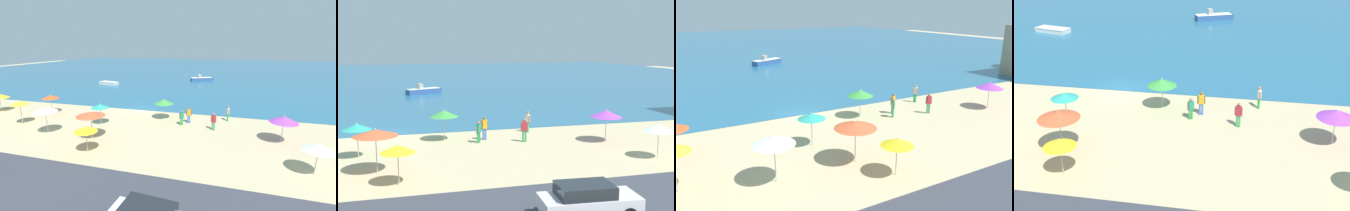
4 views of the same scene
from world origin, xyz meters
TOP-DOWN VIEW (x-y plane):
  - ground_plane at (0.00, 0.00)m, footprint 160.00×160.00m
  - beach_umbrella_1 at (15.61, -6.15)m, footprint 2.32×2.32m
  - beach_umbrella_4 at (0.65, -12.09)m, footprint 1.80×1.80m
  - beach_umbrella_7 at (4.13, -2.70)m, footprint 2.14×2.14m
  - beach_umbrella_9 at (-1.72, -6.18)m, footprint 1.84×1.84m
  - beach_umbrella_10 at (-0.48, -9.66)m, footprint 2.49×2.49m
  - bather_0 at (11.08, -1.50)m, footprint 0.30×0.55m
  - bather_1 at (9.76, -4.76)m, footprint 0.54×0.33m
  - bather_2 at (6.46, -4.13)m, footprint 0.47×0.40m
  - bather_3 at (7.07, -3.30)m, footprint 0.56×0.29m
  - skiff_nearshore at (4.73, 26.52)m, footprint 5.23×3.30m
  - skiff_offshore at (-13.76, 16.52)m, footprint 4.67×2.56m

SIDE VIEW (x-z plane):
  - ground_plane at x=0.00m, z-range 0.00..0.00m
  - skiff_offshore at x=-13.76m, z-range 0.05..0.60m
  - skiff_nearshore at x=4.73m, z-range -0.26..1.24m
  - bather_2 at x=6.46m, z-range 0.09..1.69m
  - bather_0 at x=11.08m, z-range 0.11..1.83m
  - bather_1 at x=9.76m, z-range 0.11..1.88m
  - bather_3 at x=7.07m, z-range 0.11..1.89m
  - beach_umbrella_4 at x=0.65m, z-range 0.82..3.00m
  - beach_umbrella_9 at x=-1.72m, z-range 0.88..3.16m
  - beach_umbrella_7 at x=4.13m, z-range 0.86..3.22m
  - beach_umbrella_1 at x=15.61m, z-range 0.88..3.30m
  - beach_umbrella_10 at x=-0.48m, z-range 1.02..3.58m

